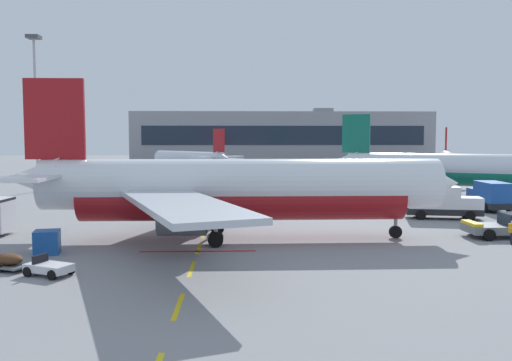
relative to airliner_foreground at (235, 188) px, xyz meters
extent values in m
plane|color=gray|center=(19.45, 13.75, -3.95)|extent=(400.00, 400.00, 0.00)
cube|color=yellow|center=(-2.55, -16.37, -3.95)|extent=(0.24, 4.00, 0.01)
cube|color=yellow|center=(-2.55, -9.19, -3.95)|extent=(0.24, 4.00, 0.01)
cube|color=yellow|center=(-2.55, -3.13, -3.95)|extent=(0.24, 4.00, 0.01)
cube|color=yellow|center=(-2.55, 2.58, -3.95)|extent=(0.24, 4.00, 0.01)
cube|color=yellow|center=(-2.55, 9.59, -3.95)|extent=(0.24, 4.00, 0.01)
cube|color=yellow|center=(-2.55, 15.71, -3.95)|extent=(0.24, 4.00, 0.01)
cube|color=yellow|center=(-2.55, 22.29, -3.95)|extent=(0.24, 4.00, 0.01)
cube|color=yellow|center=(-2.55, 28.61, -3.95)|extent=(0.24, 4.00, 0.01)
cube|color=yellow|center=(-2.55, 34.39, -3.95)|extent=(0.24, 4.00, 0.01)
cube|color=yellow|center=(-2.55, 40.30, -3.95)|extent=(0.24, 4.00, 0.01)
cube|color=yellow|center=(-2.55, 45.86, -3.95)|extent=(0.24, 4.00, 0.01)
cube|color=yellow|center=(-2.55, 52.33, -3.95)|extent=(0.24, 4.00, 0.01)
cube|color=yellow|center=(-2.55, 58.31, -3.95)|extent=(0.24, 4.00, 0.01)
cube|color=#B21414|center=(-2.55, -4.25, -3.95)|extent=(8.00, 0.40, 0.01)
cylinder|color=white|center=(0.58, 0.01, 0.35)|extent=(30.14, 4.13, 3.80)
cylinder|color=maroon|center=(0.58, 0.01, -0.69)|extent=(24.54, 3.77, 3.50)
cone|color=white|center=(15.63, 0.17, 0.35)|extent=(3.54, 3.76, 3.72)
cone|color=white|center=(-15.16, -0.17, 0.83)|extent=(4.24, 3.28, 3.23)
cube|color=#192333|center=(14.58, 0.16, 1.02)|extent=(1.63, 2.87, 0.60)
cube|color=maroon|center=(-13.41, -0.15, 5.25)|extent=(4.40, 0.41, 6.00)
cube|color=white|center=(-14.15, 3.04, 1.11)|extent=(3.27, 6.44, 0.24)
cube|color=white|center=(-14.08, -3.36, 1.11)|extent=(3.27, 6.44, 0.24)
cube|color=#B7BCC6|center=(-3.48, 8.46, -0.12)|extent=(9.98, 17.64, 0.36)
cube|color=#B7BCC6|center=(-3.30, -8.54, -0.12)|extent=(10.31, 17.62, 0.36)
cylinder|color=#4C4F54|center=(-3.60, 5.46, -1.57)|extent=(3.22, 2.14, 2.10)
cylinder|color=black|center=(-2.00, 5.48, -1.57)|extent=(0.14, 1.79, 1.79)
cylinder|color=#4C4F54|center=(-3.48, -5.54, -1.57)|extent=(3.22, 2.14, 2.10)
cylinder|color=black|center=(-1.88, -5.52, -1.57)|extent=(0.14, 1.79, 1.79)
cylinder|color=gray|center=(12.48, 0.14, -2.12)|extent=(0.28, 0.28, 2.67)
cylinder|color=black|center=(12.48, 0.14, -3.45)|extent=(0.99, 0.29, 0.99)
cylinder|color=gray|center=(-1.44, 2.58, -2.09)|extent=(0.28, 0.28, 2.61)
cylinder|color=black|center=(-1.45, 2.93, -3.40)|extent=(1.10, 0.36, 1.10)
cylinder|color=black|center=(-1.44, 2.23, -3.40)|extent=(1.10, 0.36, 1.10)
cylinder|color=gray|center=(-1.39, -2.62, -2.09)|extent=(0.28, 0.28, 2.61)
cylinder|color=black|center=(-1.39, -2.27, -3.40)|extent=(1.10, 0.36, 1.10)
cylinder|color=black|center=(-1.38, -2.97, -3.40)|extent=(1.10, 0.36, 1.10)
cube|color=slate|center=(21.18, 0.24, -3.25)|extent=(6.01, 2.83, 0.60)
cube|color=yellow|center=(18.54, 0.22, -2.83)|extent=(0.71, 2.52, 0.24)
cylinder|color=black|center=(19.27, -1.17, -3.50)|extent=(0.90, 0.40, 0.90)
cylinder|color=black|center=(19.26, 1.63, -3.50)|extent=(0.90, 0.40, 0.90)
cylinder|color=silver|center=(-10.81, 79.16, -0.49)|extent=(17.67, 20.74, 3.06)
cylinder|color=maroon|center=(-10.81, 79.16, -1.33)|extent=(14.63, 17.09, 2.82)
cone|color=silver|center=(-18.46, 88.56, -0.49)|extent=(4.11, 4.08, 3.00)
cone|color=silver|center=(-2.81, 69.31, -0.10)|extent=(4.15, 4.27, 2.60)
cube|color=#192333|center=(-17.92, 87.91, 0.05)|extent=(2.59, 2.45, 0.48)
cube|color=maroon|center=(-3.70, 70.41, 3.46)|extent=(2.46, 2.93, 4.83)
cube|color=silver|center=(-5.34, 68.34, 0.13)|extent=(5.63, 5.25, 0.19)
cube|color=silver|center=(-1.34, 71.60, 0.13)|extent=(5.63, 5.25, 0.19)
cube|color=#B7BCC6|center=(-14.10, 72.35, -0.87)|extent=(14.19, 8.28, 0.29)
cube|color=#B7BCC6|center=(-3.48, 80.99, -0.87)|extent=(10.47, 13.69, 0.29)
cylinder|color=#4C4F54|center=(-12.15, 73.78, -2.04)|extent=(2.94, 3.07, 1.69)
cylinder|color=black|center=(-12.96, 74.78, -2.04)|extent=(1.18, 0.98, 1.44)
cylinder|color=#4C4F54|center=(-5.28, 79.37, -2.04)|extent=(2.94, 3.07, 1.69)
cylinder|color=black|center=(-6.09, 80.37, -2.04)|extent=(1.18, 0.98, 1.44)
cylinder|color=gray|center=(-16.86, 86.59, -2.48)|extent=(0.23, 0.23, 2.15)
cylinder|color=black|center=(-16.86, 86.59, -3.55)|extent=(0.68, 0.76, 0.80)
cylinder|color=gray|center=(-11.42, 76.59, -2.46)|extent=(0.23, 0.23, 2.10)
cylinder|color=black|center=(-11.64, 76.41, -3.51)|extent=(0.78, 0.87, 0.89)
cylinder|color=black|center=(-11.20, 76.76, -3.51)|extent=(0.78, 0.87, 0.89)
cylinder|color=gray|center=(-8.17, 79.23, -2.46)|extent=(0.23, 0.23, 2.10)
cylinder|color=black|center=(-8.39, 79.05, -3.51)|extent=(0.78, 0.87, 0.89)
cylinder|color=black|center=(-7.95, 79.41, -3.51)|extent=(0.78, 0.87, 0.89)
cylinder|color=silver|center=(42.67, 66.32, -0.32)|extent=(11.63, 24.96, 3.20)
cylinder|color=maroon|center=(42.67, 66.32, -1.21)|extent=(9.78, 20.43, 2.95)
cone|color=silver|center=(38.36, 54.38, -0.32)|extent=(3.96, 3.84, 3.14)
cone|color=silver|center=(47.18, 78.81, 0.08)|extent=(3.76, 4.26, 2.72)
cube|color=#192333|center=(38.66, 55.21, 0.24)|extent=(2.72, 2.08, 0.51)
cube|color=maroon|center=(46.68, 77.42, 3.81)|extent=(1.54, 3.59, 5.06)
cube|color=silver|center=(49.42, 77.06, 0.32)|extent=(5.99, 4.37, 0.20)
cube|color=silver|center=(44.34, 78.89, 0.32)|extent=(5.99, 4.37, 0.20)
cube|color=#B7BCC6|center=(50.55, 67.04, -0.72)|extent=(13.67, 12.19, 0.30)
cube|color=#B7BCC6|center=(37.07, 71.90, -0.72)|extent=(14.37, 4.19, 0.30)
cylinder|color=#4C4F54|center=(48.21, 68.01, -1.95)|extent=(2.58, 3.14, 1.77)
cylinder|color=black|center=(47.76, 66.74, -1.95)|extent=(1.45, 0.61, 1.51)
cylinder|color=#4C4F54|center=(39.49, 71.16, -1.95)|extent=(2.58, 3.14, 1.77)
cylinder|color=black|center=(39.03, 69.89, -1.95)|extent=(1.45, 0.61, 1.51)
cylinder|color=gray|center=(39.27, 56.88, -2.41)|extent=(0.24, 0.24, 2.25)
cylinder|color=black|center=(39.27, 56.88, -3.53)|extent=(0.51, 0.87, 0.83)
cylinder|color=gray|center=(45.31, 67.16, -2.39)|extent=(0.24, 0.24, 2.20)
cylinder|color=black|center=(45.58, 67.06, -3.49)|extent=(0.59, 0.97, 0.93)
cylinder|color=black|center=(45.03, 67.26, -3.49)|extent=(0.59, 0.97, 0.93)
cylinder|color=gray|center=(41.18, 68.65, -2.39)|extent=(0.24, 0.24, 2.20)
cylinder|color=black|center=(41.46, 68.55, -3.49)|extent=(0.59, 0.97, 0.93)
cylinder|color=black|center=(40.90, 68.75, -3.49)|extent=(0.59, 0.97, 0.93)
cylinder|color=silver|center=(28.98, 30.95, 0.03)|extent=(26.42, 15.84, 3.52)
cylinder|color=#0F604C|center=(28.98, 30.95, -0.94)|extent=(21.67, 13.23, 3.24)
cone|color=silver|center=(16.00, 37.60, 0.47)|extent=(4.83, 4.44, 2.99)
cube|color=#0F604C|center=(17.44, 36.86, 4.57)|extent=(3.78, 2.15, 5.56)
cube|color=silver|center=(18.22, 39.79, 0.74)|extent=(5.34, 6.63, 0.22)
cube|color=silver|center=(15.52, 34.51, 0.74)|extent=(5.34, 6.63, 0.22)
cube|color=#B7BCC6|center=(29.30, 39.63, -0.41)|extent=(14.47, 14.08, 0.33)
cube|color=#B7BCC6|center=(22.12, 25.62, -0.41)|extent=(6.55, 16.20, 0.33)
cylinder|color=#4C4F54|center=(27.91, 37.22, -1.75)|extent=(3.52, 3.08, 1.94)
cylinder|color=black|center=(29.22, 36.55, -1.75)|extent=(0.85, 1.52, 1.65)
cylinder|color=#4C4F54|center=(23.26, 28.15, -1.75)|extent=(3.52, 3.08, 1.94)
cylinder|color=black|center=(24.58, 27.48, -1.75)|extent=(0.85, 1.52, 1.65)
cylinder|color=gray|center=(28.43, 33.93, -2.23)|extent=(0.26, 0.26, 2.42)
cylinder|color=black|center=(28.58, 34.22, -3.44)|extent=(1.05, 0.75, 1.02)
cylinder|color=black|center=(28.29, 33.64, -3.44)|extent=(1.05, 0.75, 1.02)
cylinder|color=gray|center=(26.24, 29.65, -2.23)|extent=(0.26, 0.26, 2.42)
cylinder|color=black|center=(26.39, 29.94, -3.44)|extent=(1.05, 0.75, 1.02)
cylinder|color=black|center=(26.09, 29.36, -3.44)|extent=(1.05, 0.75, 1.02)
cube|color=black|center=(20.13, 10.16, -3.21)|extent=(7.34, 3.79, 0.60)
cube|color=silver|center=(22.39, 9.69, -2.36)|extent=(2.80, 2.74, 1.10)
cube|color=#192333|center=(23.52, 9.45, -2.26)|extent=(0.45, 1.89, 0.64)
cube|color=silver|center=(19.17, 10.37, -1.86)|extent=(5.15, 3.33, 2.10)
cylinder|color=black|center=(22.57, 10.88, -3.47)|extent=(1.00, 0.47, 0.96)
cylinder|color=black|center=(22.08, 8.53, -3.47)|extent=(1.00, 0.47, 0.96)
cylinder|color=black|center=(18.19, 11.80, -3.47)|extent=(1.00, 0.47, 0.96)
cylinder|color=black|center=(17.69, 9.45, -3.47)|extent=(1.00, 0.47, 0.96)
cube|color=black|center=(27.51, 16.28, -3.21)|extent=(2.77, 7.12, 0.60)
cube|color=#194799|center=(27.63, 18.58, -2.36)|extent=(2.43, 2.50, 1.10)
cube|color=#192333|center=(27.69, 19.73, -2.26)|extent=(1.92, 0.16, 0.64)
cube|color=#194799|center=(27.46, 15.30, -1.86)|extent=(2.65, 4.88, 2.10)
cylinder|color=black|center=(26.43, 18.58, -3.47)|extent=(0.33, 0.97, 0.96)
cylinder|color=black|center=(28.83, 18.45, -3.47)|extent=(0.33, 0.97, 0.96)
cylinder|color=black|center=(26.19, 14.10, -3.47)|extent=(0.33, 0.97, 0.96)
cylinder|color=black|center=(28.59, 13.98, -3.47)|extent=(0.33, 0.97, 0.96)
cube|color=silver|center=(-10.48, -10.51, -3.49)|extent=(2.95, 2.40, 0.44)
cube|color=black|center=(-11.07, -10.22, -3.09)|extent=(0.60, 1.06, 0.56)
cylinder|color=black|center=(-9.36, -10.28, -3.67)|extent=(0.58, 0.41, 0.56)
cylinder|color=black|center=(-9.97, -11.54, -3.67)|extent=(0.58, 0.41, 0.56)
cylinder|color=black|center=(-10.99, -9.48, -3.67)|extent=(0.58, 0.41, 0.56)
cylinder|color=black|center=(-11.61, -10.74, -3.67)|extent=(0.58, 0.41, 0.56)
cube|color=slate|center=(-13.27, -9.15, -3.67)|extent=(2.81, 2.40, 0.12)
ellipsoid|color=#4C2D19|center=(-13.27, -9.15, -3.29)|extent=(2.17, 1.88, 0.64)
cylinder|color=black|center=(-12.97, -8.54, -3.73)|extent=(0.46, 0.32, 0.44)
cylinder|color=black|center=(-13.57, -9.76, -3.73)|extent=(0.46, 0.32, 0.44)
cylinder|color=#191E38|center=(20.30, -2.54, -3.51)|extent=(0.16, 0.16, 0.87)
cylinder|color=#191E38|center=(20.21, -2.76, -3.51)|extent=(0.16, 0.16, 0.87)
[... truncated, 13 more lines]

